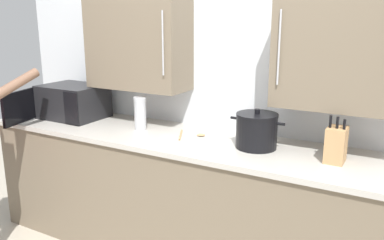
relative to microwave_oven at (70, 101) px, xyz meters
The scene contains 7 objects.
back_wall_tiled 1.45m from the microwave_oven, 12.35° to the left, with size 4.09×0.44×2.73m.
counter_unit 1.51m from the microwave_oven, ahead, with size 3.71×0.70×0.93m.
microwave_oven is the anchor object (origin of this frame).
wooden_spoon 1.17m from the microwave_oven, ahead, with size 0.23×0.21×0.02m.
thermos_flask 0.74m from the microwave_oven, ahead, with size 0.09×0.09×0.25m.
knife_block 2.17m from the microwave_oven, ahead, with size 0.11×0.15×0.28m.
stock_pot 1.67m from the microwave_oven, ahead, with size 0.37×0.27×0.26m.
Camera 1 is at (1.15, -1.60, 1.77)m, focal length 37.76 mm.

